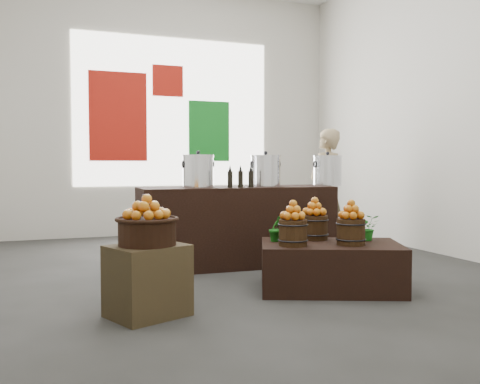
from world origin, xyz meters
name	(u,v)px	position (x,y,z in m)	size (l,w,h in m)	color
ground	(226,276)	(0.00, 0.00, 0.00)	(7.00, 7.00, 0.00)	#343432
back_wall	(155,112)	(0.00, 3.50, 2.00)	(6.00, 0.04, 4.00)	beige
back_opening	(174,112)	(0.30, 3.48, 2.00)	(3.20, 0.02, 2.40)	white
deco_red_left	(118,116)	(-0.60, 3.47, 1.90)	(0.90, 0.04, 1.40)	#AC170D
deco_green_right	(209,131)	(0.90, 3.47, 1.70)	(0.70, 0.04, 1.00)	#12771F
deco_red_upper	(168,81)	(0.20, 3.47, 2.50)	(0.50, 0.04, 0.50)	#AC170D
crate	(148,281)	(-1.03, -1.16, 0.27)	(0.54, 0.44, 0.54)	#4C3C23
wicker_basket	(147,232)	(-1.03, -1.16, 0.64)	(0.43, 0.43, 0.20)	black
apples_in_basket	(147,207)	(-1.03, -1.16, 0.83)	(0.34, 0.34, 0.18)	#A11605
display_table	(331,267)	(0.69, -0.91, 0.22)	(1.25, 0.77, 0.43)	black
apple_bucket_front_left	(293,233)	(0.30, -0.93, 0.55)	(0.25, 0.25, 0.23)	#331F0D
apples_in_bucket_front_left	(293,210)	(0.30, -0.93, 0.75)	(0.19, 0.19, 0.17)	#A11605
apple_bucket_front_right	(351,232)	(0.80, -1.06, 0.55)	(0.25, 0.25, 0.23)	#331F0D
apples_in_bucket_front_right	(351,210)	(0.80, -1.06, 0.75)	(0.19, 0.19, 0.17)	#A11605
apple_bucket_rear	(315,227)	(0.66, -0.65, 0.55)	(0.25, 0.25, 0.23)	#331F0D
apples_in_bucket_rear	(315,207)	(0.66, -0.65, 0.75)	(0.19, 0.19, 0.17)	#A11605
herb_garnish_right	(367,228)	(1.09, -0.89, 0.55)	(0.22, 0.19, 0.24)	#166916
herb_garnish_left	(276,228)	(0.27, -0.64, 0.56)	(0.14, 0.11, 0.25)	#166916
counter	(237,226)	(0.30, 0.51, 0.45)	(2.19, 0.70, 0.89)	black
stock_pot_left	(198,172)	(-0.14, 0.53, 1.06)	(0.34, 0.34, 0.34)	silver
stock_pot_center	(265,172)	(0.65, 0.50, 1.06)	(0.34, 0.34, 0.34)	silver
stock_pot_right	(327,171)	(1.45, 0.47, 1.06)	(0.34, 0.34, 0.34)	silver
oil_cruets	(243,176)	(0.30, 0.29, 1.02)	(0.24, 0.06, 0.25)	black
shopper	(326,187)	(1.99, 1.46, 0.82)	(0.60, 0.39, 1.64)	#9F8861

